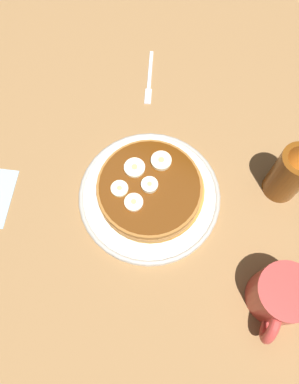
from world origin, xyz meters
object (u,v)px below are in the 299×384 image
object	(u,v)px
banana_slice_0	(150,186)
coffee_mug	(279,297)
syrup_bottle	(291,172)
fork	(149,80)
plate	(150,196)
pancake_stack	(150,190)
banana_slice_3	(164,162)
banana_slice_1	(134,202)
banana_slice_2	(135,168)
banana_slice_4	(120,189)

from	to	relation	value
banana_slice_0	coffee_mug	xyz separation A→B (cm)	(7.99, 24.58, -1.48)
coffee_mug	syrup_bottle	distance (cm)	19.86
coffee_mug	fork	size ratio (longest dim) A/B	0.95
plate	pancake_stack	xyz separation A→B (cm)	(-0.16, 0.11, 2.39)
coffee_mug	banana_slice_3	bearing A→B (deg)	-118.01
pancake_stack	banana_slice_0	distance (cm)	2.37
pancake_stack	syrup_bottle	bearing A→B (deg)	118.47
coffee_mug	syrup_bottle	size ratio (longest dim) A/B	0.80
banana_slice_3	fork	world-z (taller)	banana_slice_3
banana_slice_1	banana_slice_2	size ratio (longest dim) A/B	0.87
banana_slice_2	banana_slice_4	xyz separation A→B (cm)	(4.39, -0.66, -0.03)
banana_slice_0	banana_slice_2	size ratio (longest dim) A/B	0.79
plate	banana_slice_0	bearing A→B (deg)	54.84
plate	banana_slice_4	distance (cm)	6.72
pancake_stack	fork	size ratio (longest dim) A/B	1.50
pancake_stack	banana_slice_4	distance (cm)	5.54
banana_slice_1	fork	world-z (taller)	banana_slice_1
plate	banana_slice_2	world-z (taller)	banana_slice_2
pancake_stack	syrup_bottle	xyz separation A→B (cm)	(-10.92, 20.13, 3.40)
pancake_stack	fork	bearing A→B (deg)	-155.67
banana_slice_4	banana_slice_1	bearing A→B (deg)	68.46
banana_slice_1	syrup_bottle	size ratio (longest dim) A/B	0.21
banana_slice_0	banana_slice_4	xyz separation A→B (cm)	(2.41, -4.36, -0.14)
pancake_stack	banana_slice_1	bearing A→B (deg)	-17.08
pancake_stack	banana_slice_0	xyz separation A→B (cm)	(0.27, 0.06, 2.36)
banana_slice_0	fork	world-z (taller)	banana_slice_0
syrup_bottle	plate	bearing A→B (deg)	-61.32
banana_slice_0	fork	size ratio (longest dim) A/B	0.22
pancake_stack	syrup_bottle	world-z (taller)	syrup_bottle
fork	syrup_bottle	distance (cm)	33.37
plate	syrup_bottle	distance (cm)	23.79
banana_slice_1	banana_slice_4	world-z (taller)	same
banana_slice_1	banana_slice_4	distance (cm)	3.34
plate	pancake_stack	size ratio (longest dim) A/B	1.31
pancake_stack	banana_slice_4	world-z (taller)	banana_slice_4
pancake_stack	syrup_bottle	distance (cm)	23.15
pancake_stack	banana_slice_3	bearing A→B (deg)	175.23
plate	banana_slice_4	size ratio (longest dim) A/B	8.66
plate	banana_slice_3	world-z (taller)	banana_slice_3
pancake_stack	coffee_mug	size ratio (longest dim) A/B	1.58
banana_slice_2	syrup_bottle	bearing A→B (deg)	111.17
banana_slice_4	coffee_mug	world-z (taller)	coffee_mug
banana_slice_2	banana_slice_4	size ratio (longest dim) A/B	1.23
pancake_stack	banana_slice_4	bearing A→B (deg)	-58.07
banana_slice_0	fork	bearing A→B (deg)	-155.81
plate	banana_slice_4	xyz separation A→B (cm)	(2.53, -4.20, 4.61)
syrup_bottle	coffee_mug	bearing A→B (deg)	13.21
plate	banana_slice_2	size ratio (longest dim) A/B	7.02
banana_slice_3	fork	size ratio (longest dim) A/B	0.28
banana_slice_0	banana_slice_3	size ratio (longest dim) A/B	0.80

